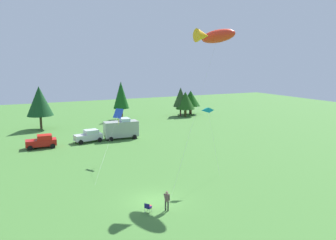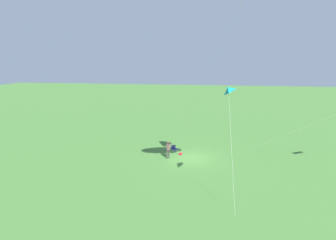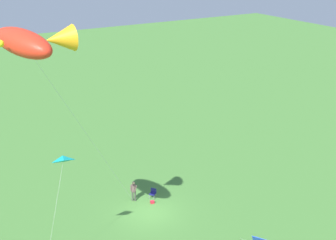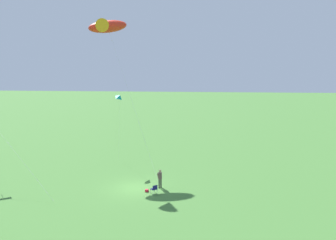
% 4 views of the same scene
% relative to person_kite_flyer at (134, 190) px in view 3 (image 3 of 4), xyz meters
% --- Properties ---
extents(ground_plane, '(160.00, 160.00, 0.00)m').
position_rel_person_kite_flyer_xyz_m(ground_plane, '(-0.24, 2.29, -1.02)').
color(ground_plane, '#427732').
extents(person_kite_flyer, '(0.49, 0.53, 1.74)m').
position_rel_person_kite_flyer_xyz_m(person_kite_flyer, '(0.00, 0.00, 0.00)').
color(person_kite_flyer, '#42453C').
rests_on(person_kite_flyer, ground).
extents(folding_chair, '(0.67, 0.67, 0.82)m').
position_rel_person_kite_flyer_xyz_m(folding_chair, '(-1.57, 0.38, -0.53)').
color(folding_chair, navy).
rests_on(folding_chair, ground).
extents(backpack_on_grass, '(0.37, 0.30, 0.22)m').
position_rel_person_kite_flyer_xyz_m(backpack_on_grass, '(-1.10, 1.11, -0.91)').
color(backpack_on_grass, red).
rests_on(backpack_on_grass, ground).
extents(kite_large_fish, '(10.44, 8.75, 15.89)m').
position_rel_person_kite_flyer_xyz_m(kite_large_fish, '(8.53, 6.44, 13.97)').
color(kite_large_fish, red).
rests_on(kite_large_fish, ground).
extents(kite_delta_teal, '(2.66, 1.16, 7.86)m').
position_rel_person_kite_flyer_xyz_m(kite_delta_teal, '(7.04, 4.88, 6.51)').
color(kite_delta_teal, teal).
rests_on(kite_delta_teal, ground).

